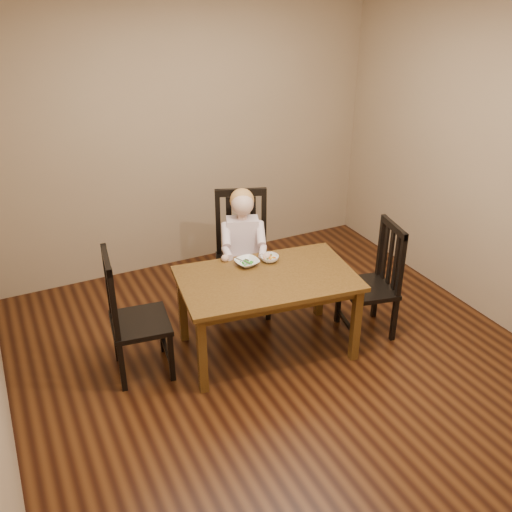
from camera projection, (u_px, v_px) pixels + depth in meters
name	position (u px, v px, depth m)	size (l,w,h in m)	color
room	(282.00, 205.00, 3.97)	(4.01, 4.01, 2.71)	#48250F
dining_table	(267.00, 285.00, 4.47)	(1.46, 1.00, 0.68)	#442B0F
chair_child	(243.00, 255.00, 5.10)	(0.61, 0.59, 1.10)	black
chair_left	(132.00, 318.00, 4.25)	(0.48, 0.50, 1.04)	black
chair_right	(374.00, 282.00, 4.77)	(0.49, 0.50, 0.99)	black
toddler	(243.00, 241.00, 4.97)	(0.36, 0.46, 0.63)	silver
bowl_peas	(247.00, 262.00, 4.59)	(0.19, 0.19, 0.05)	white
bowl_veg	(270.00, 258.00, 4.65)	(0.15, 0.15, 0.05)	white
fork	(243.00, 262.00, 4.55)	(0.10, 0.10, 0.05)	silver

